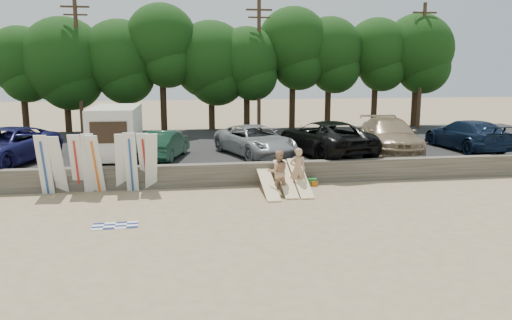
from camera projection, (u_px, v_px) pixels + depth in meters
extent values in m
plane|color=tan|center=(273.00, 202.00, 19.65)|extent=(120.00, 120.00, 0.00)
cube|color=#6B6356|center=(261.00, 173.00, 22.47)|extent=(44.00, 0.50, 1.00)
cube|color=#282828|center=(240.00, 149.00, 29.78)|extent=(44.00, 14.50, 0.70)
cylinder|color=#382616|center=(25.00, 109.00, 34.20)|extent=(0.44, 0.44, 3.35)
sphere|color=#1F4413|center=(21.00, 60.00, 33.59)|extent=(4.55, 4.55, 4.55)
cylinder|color=#382616|center=(68.00, 108.00, 34.62)|extent=(0.44, 0.44, 3.31)
sphere|color=#1F4413|center=(64.00, 61.00, 34.02)|extent=(5.94, 5.94, 5.94)
cylinder|color=#382616|center=(122.00, 107.00, 35.16)|extent=(0.44, 0.44, 3.44)
sphere|color=#1F4413|center=(120.00, 58.00, 34.53)|extent=(5.33, 5.33, 5.33)
cylinder|color=#382616|center=(163.00, 101.00, 35.04)|extent=(0.44, 0.44, 4.29)
sphere|color=#1F4413|center=(161.00, 39.00, 34.26)|extent=(4.91, 4.91, 4.91)
cylinder|color=#382616|center=(212.00, 106.00, 36.11)|extent=(0.44, 0.44, 3.36)
sphere|color=#1F4413|center=(211.00, 60.00, 35.50)|extent=(5.57, 5.57, 5.57)
cylinder|color=#382616|center=(247.00, 106.00, 35.95)|extent=(0.44, 0.44, 3.38)
sphere|color=#1F4413|center=(247.00, 60.00, 35.33)|extent=(4.64, 4.64, 4.64)
cylinder|color=#382616|center=(292.00, 100.00, 36.93)|extent=(0.44, 0.44, 4.18)
sphere|color=#1F4413|center=(293.00, 43.00, 36.17)|extent=(5.22, 5.22, 5.22)
cylinder|color=#382616|center=(328.00, 102.00, 37.37)|extent=(0.44, 0.44, 3.84)
sphere|color=#1F4413|center=(329.00, 50.00, 36.67)|extent=(4.89, 4.89, 4.89)
cylinder|color=#382616|center=(374.00, 101.00, 37.91)|extent=(0.44, 0.44, 3.89)
sphere|color=#1F4413|center=(377.00, 50.00, 37.20)|extent=(4.70, 4.70, 4.70)
cylinder|color=#382616|center=(415.00, 100.00, 38.09)|extent=(0.44, 0.44, 3.92)
sphere|color=#1F4413|center=(418.00, 49.00, 37.37)|extent=(5.29, 5.29, 5.29)
cylinder|color=#473321|center=(79.00, 67.00, 32.72)|extent=(0.26, 0.26, 9.00)
cube|color=#473321|center=(75.00, 7.00, 32.01)|extent=(1.80, 0.12, 0.12)
cube|color=#473321|center=(75.00, 15.00, 32.11)|extent=(1.50, 0.10, 0.10)
cylinder|color=#473321|center=(259.00, 67.00, 34.52)|extent=(0.26, 0.26, 9.00)
cube|color=#473321|center=(259.00, 10.00, 33.81)|extent=(1.80, 0.12, 0.12)
cube|color=#473321|center=(259.00, 17.00, 33.90)|extent=(1.50, 0.10, 0.10)
cylinder|color=#473321|center=(421.00, 67.00, 36.31)|extent=(0.26, 0.26, 9.00)
cube|color=#473321|center=(425.00, 13.00, 35.60)|extent=(1.80, 0.12, 0.12)
cube|color=#473321|center=(424.00, 20.00, 35.69)|extent=(1.50, 0.10, 0.10)
cube|color=beige|center=(116.00, 131.00, 23.63)|extent=(2.19, 4.24, 2.31)
cube|color=black|center=(109.00, 133.00, 21.53)|extent=(1.57, 0.08, 0.94)
cylinder|color=black|center=(88.00, 161.00, 22.38)|extent=(0.23, 0.70, 0.69)
cylinder|color=black|center=(138.00, 160.00, 22.66)|extent=(0.23, 0.70, 0.69)
cylinder|color=black|center=(99.00, 151.00, 25.04)|extent=(0.23, 0.70, 0.69)
cylinder|color=black|center=(143.00, 150.00, 25.32)|extent=(0.23, 0.70, 0.69)
imported|color=#171751|center=(4.00, 147.00, 23.26)|extent=(4.57, 6.74, 1.72)
imported|color=#163E2A|center=(164.00, 144.00, 24.84)|extent=(2.60, 4.59, 1.43)
imported|color=#95969A|center=(255.00, 140.00, 25.77)|extent=(4.26, 6.05, 1.53)
imported|color=black|center=(325.00, 138.00, 25.86)|extent=(4.30, 6.92, 1.79)
imported|color=#9C8363|center=(390.00, 135.00, 26.83)|extent=(3.43, 6.41, 1.77)
imported|color=#0E1B33|center=(467.00, 135.00, 27.45)|extent=(2.71, 5.83, 1.65)
cube|color=white|center=(44.00, 165.00, 20.38)|extent=(0.53, 0.66, 2.55)
cube|color=white|center=(58.00, 165.00, 20.50)|extent=(0.62, 0.90, 2.50)
cube|color=white|center=(77.00, 164.00, 20.75)|extent=(0.50, 0.74, 2.53)
cube|color=white|center=(89.00, 163.00, 20.74)|extent=(0.57, 0.66, 2.56)
cube|color=white|center=(96.00, 164.00, 20.68)|extent=(0.63, 0.88, 2.51)
cube|color=white|center=(121.00, 163.00, 20.97)|extent=(0.61, 0.80, 2.53)
cube|color=white|center=(131.00, 162.00, 20.94)|extent=(0.54, 0.55, 2.57)
cube|color=white|center=(145.00, 161.00, 21.22)|extent=(0.61, 0.82, 2.52)
cube|color=white|center=(151.00, 162.00, 21.10)|extent=(0.63, 0.85, 2.51)
cube|color=#FFDDA0|center=(268.00, 184.00, 20.87)|extent=(0.56, 2.93, 0.80)
cube|color=#FFDDA0|center=(286.00, 178.00, 21.18)|extent=(0.56, 2.84, 1.11)
cube|color=#FFDDA0|center=(300.00, 178.00, 21.20)|extent=(0.56, 2.82, 1.17)
imported|color=tan|center=(298.00, 170.00, 21.13)|extent=(0.70, 0.48, 1.87)
imported|color=tan|center=(278.00, 172.00, 20.76)|extent=(0.92, 0.73, 1.84)
cube|color=#227F2E|center=(312.00, 182.00, 22.29)|extent=(0.44, 0.37, 0.32)
cube|color=#C76617|center=(314.00, 183.00, 22.20)|extent=(0.35, 0.32, 0.22)
plane|color=white|center=(115.00, 225.00, 16.69)|extent=(1.55, 1.55, 0.00)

